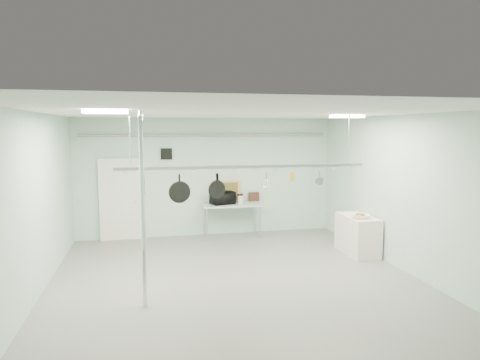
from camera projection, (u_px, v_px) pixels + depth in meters
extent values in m
plane|color=gray|center=(238.00, 285.00, 8.00)|extent=(8.00, 8.00, 0.00)
cube|color=silver|center=(238.00, 113.00, 7.62)|extent=(7.00, 8.00, 0.02)
cube|color=#B1D4C0|center=(208.00, 177.00, 11.68)|extent=(7.00, 0.02, 3.20)
cube|color=#B1D4C0|center=(408.00, 195.00, 8.55)|extent=(0.02, 8.00, 3.20)
cube|color=silver|center=(121.00, 200.00, 11.20)|extent=(1.10, 0.10, 2.20)
cube|color=black|center=(166.00, 154.00, 11.35)|extent=(0.30, 0.04, 0.30)
cylinder|color=gray|center=(208.00, 135.00, 11.45)|extent=(6.60, 0.07, 0.07)
cylinder|color=silver|center=(143.00, 211.00, 6.86)|extent=(0.08, 0.08, 3.20)
cube|color=#A4C1B1|center=(232.00, 205.00, 11.51)|extent=(1.60, 0.70, 0.05)
cylinder|color=#B7B7BC|center=(207.00, 225.00, 11.14)|extent=(0.04, 0.04, 0.86)
cylinder|color=#B7B7BC|center=(204.00, 220.00, 11.68)|extent=(0.04, 0.04, 0.86)
cylinder|color=#B7B7BC|center=(260.00, 222.00, 11.45)|extent=(0.04, 0.04, 0.86)
cylinder|color=#B7B7BC|center=(255.00, 218.00, 11.99)|extent=(0.04, 0.04, 0.86)
cube|color=silver|center=(357.00, 235.00, 9.97)|extent=(0.60, 1.20, 0.90)
cube|color=#B7B7BC|center=(245.00, 167.00, 8.07)|extent=(4.80, 0.06, 0.06)
cylinder|color=#B7B7BC|center=(130.00, 141.00, 7.56)|extent=(0.02, 0.02, 0.94)
cylinder|color=#B7B7BC|center=(348.00, 140.00, 8.46)|extent=(0.02, 0.02, 0.94)
cube|color=white|center=(106.00, 112.00, 6.38)|extent=(0.65, 0.30, 0.05)
cube|color=white|center=(347.00, 117.00, 8.72)|extent=(0.65, 0.30, 0.05)
imported|color=black|center=(223.00, 198.00, 11.45)|extent=(0.70, 0.56, 0.34)
cylinder|color=silver|center=(240.00, 199.00, 11.57)|extent=(0.20, 0.20, 0.22)
cube|color=orange|center=(226.00, 192.00, 11.74)|extent=(0.78, 0.14, 0.58)
cube|color=#351F12|center=(254.00, 197.00, 11.93)|extent=(0.30, 0.10, 0.25)
imported|color=white|center=(360.00, 216.00, 9.64)|extent=(0.45, 0.45, 0.10)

